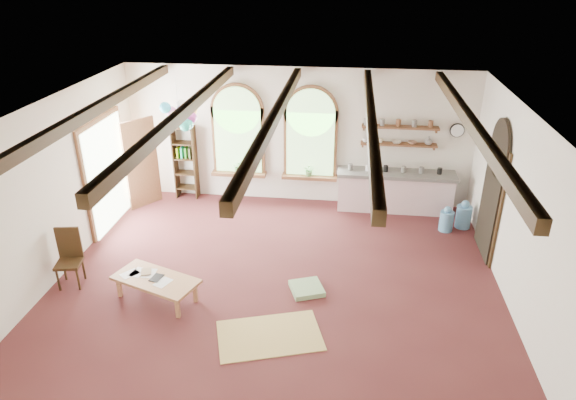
% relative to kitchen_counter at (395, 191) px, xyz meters
% --- Properties ---
extents(floor, '(8.00, 8.00, 0.00)m').
position_rel_kitchen_counter_xyz_m(floor, '(-2.30, -3.20, -0.48)').
color(floor, '#522122').
rests_on(floor, ground).
extents(ceiling_beams, '(6.20, 6.80, 0.18)m').
position_rel_kitchen_counter_xyz_m(ceiling_beams, '(-2.30, -3.20, 2.62)').
color(ceiling_beams, '#372411').
rests_on(ceiling_beams, ceiling).
extents(window_left, '(1.30, 0.28, 2.20)m').
position_rel_kitchen_counter_xyz_m(window_left, '(-3.70, 0.23, 1.16)').
color(window_left, brown).
rests_on(window_left, floor).
extents(window_right, '(1.30, 0.28, 2.20)m').
position_rel_kitchen_counter_xyz_m(window_right, '(-2.00, 0.23, 1.16)').
color(window_right, brown).
rests_on(window_right, floor).
extents(left_doorway, '(0.10, 1.90, 2.50)m').
position_rel_kitchen_counter_xyz_m(left_doorway, '(-6.25, -1.40, 0.67)').
color(left_doorway, brown).
rests_on(left_doorway, floor).
extents(right_doorway, '(0.10, 1.30, 2.40)m').
position_rel_kitchen_counter_xyz_m(right_doorway, '(1.65, -1.70, 0.62)').
color(right_doorway, black).
rests_on(right_doorway, floor).
extents(kitchen_counter, '(2.68, 0.62, 0.94)m').
position_rel_kitchen_counter_xyz_m(kitchen_counter, '(0.00, 0.00, 0.00)').
color(kitchen_counter, beige).
rests_on(kitchen_counter, floor).
extents(wall_shelf_lower, '(1.70, 0.24, 0.04)m').
position_rel_kitchen_counter_xyz_m(wall_shelf_lower, '(0.00, 0.18, 1.07)').
color(wall_shelf_lower, brown).
rests_on(wall_shelf_lower, wall_back).
extents(wall_shelf_upper, '(1.70, 0.24, 0.04)m').
position_rel_kitchen_counter_xyz_m(wall_shelf_upper, '(0.00, 0.18, 1.47)').
color(wall_shelf_upper, brown).
rests_on(wall_shelf_upper, wall_back).
extents(wall_clock, '(0.32, 0.04, 0.32)m').
position_rel_kitchen_counter_xyz_m(wall_clock, '(1.25, 0.25, 1.42)').
color(wall_clock, black).
rests_on(wall_clock, wall_back).
extents(bookshelf, '(0.53, 0.32, 1.80)m').
position_rel_kitchen_counter_xyz_m(bookshelf, '(-5.00, 0.12, 0.42)').
color(bookshelf, '#372411').
rests_on(bookshelf, floor).
extents(coffee_table, '(1.61, 1.14, 0.42)m').
position_rel_kitchen_counter_xyz_m(coffee_table, '(-4.27, -4.05, -0.11)').
color(coffee_table, tan).
rests_on(coffee_table, floor).
extents(side_chair, '(0.50, 0.50, 1.07)m').
position_rel_kitchen_counter_xyz_m(side_chair, '(-5.95, -3.80, -0.17)').
color(side_chair, '#372411').
rests_on(side_chair, floor).
extents(floor_mat, '(1.83, 1.43, 0.02)m').
position_rel_kitchen_counter_xyz_m(floor_mat, '(-2.20, -4.77, -0.47)').
color(floor_mat, tan).
rests_on(floor_mat, floor).
extents(floor_cushion, '(0.70, 0.70, 0.09)m').
position_rel_kitchen_counter_xyz_m(floor_cushion, '(-1.73, -3.50, -0.43)').
color(floor_cushion, gray).
rests_on(floor_cushion, floor).
extents(water_jug_a, '(0.33, 0.33, 0.64)m').
position_rel_kitchen_counter_xyz_m(water_jug_a, '(1.45, -0.70, -0.20)').
color(water_jug_a, '#5690B9').
rests_on(water_jug_a, floor).
extents(water_jug_b, '(0.30, 0.30, 0.57)m').
position_rel_kitchen_counter_xyz_m(water_jug_b, '(1.06, -0.90, -0.23)').
color(water_jug_b, '#5690B9').
rests_on(water_jug_b, floor).
extents(balloon_cluster, '(0.75, 0.80, 1.15)m').
position_rel_kitchen_counter_xyz_m(balloon_cluster, '(-4.71, -0.90, 1.86)').
color(balloon_cluster, silver).
rests_on(balloon_cluster, floor).
extents(table_book, '(0.24, 0.29, 0.02)m').
position_rel_kitchen_counter_xyz_m(table_book, '(-4.58, -3.92, -0.05)').
color(table_book, olive).
rests_on(table_book, coffee_table).
extents(tablet, '(0.22, 0.28, 0.01)m').
position_rel_kitchen_counter_xyz_m(tablet, '(-4.25, -4.04, -0.05)').
color(tablet, black).
rests_on(tablet, coffee_table).
extents(potted_plant_left, '(0.27, 0.23, 0.30)m').
position_rel_kitchen_counter_xyz_m(potted_plant_left, '(-3.70, 0.12, 0.37)').
color(potted_plant_left, '#598C4C').
rests_on(potted_plant_left, window_left).
extents(potted_plant_right, '(0.27, 0.23, 0.30)m').
position_rel_kitchen_counter_xyz_m(potted_plant_right, '(-2.00, 0.12, 0.37)').
color(potted_plant_right, '#598C4C').
rests_on(potted_plant_right, window_right).
extents(shelf_cup_a, '(0.12, 0.10, 0.10)m').
position_rel_kitchen_counter_xyz_m(shelf_cup_a, '(-0.75, 0.18, 1.14)').
color(shelf_cup_a, white).
rests_on(shelf_cup_a, wall_shelf_lower).
extents(shelf_cup_b, '(0.10, 0.10, 0.09)m').
position_rel_kitchen_counter_xyz_m(shelf_cup_b, '(-0.40, 0.18, 1.14)').
color(shelf_cup_b, beige).
rests_on(shelf_cup_b, wall_shelf_lower).
extents(shelf_bowl_a, '(0.22, 0.22, 0.05)m').
position_rel_kitchen_counter_xyz_m(shelf_bowl_a, '(-0.05, 0.18, 1.12)').
color(shelf_bowl_a, beige).
rests_on(shelf_bowl_a, wall_shelf_lower).
extents(shelf_bowl_b, '(0.20, 0.20, 0.06)m').
position_rel_kitchen_counter_xyz_m(shelf_bowl_b, '(0.30, 0.18, 1.12)').
color(shelf_bowl_b, '#8C664C').
rests_on(shelf_bowl_b, wall_shelf_lower).
extents(shelf_vase, '(0.18, 0.18, 0.19)m').
position_rel_kitchen_counter_xyz_m(shelf_vase, '(0.65, 0.18, 1.19)').
color(shelf_vase, slate).
rests_on(shelf_vase, wall_shelf_lower).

